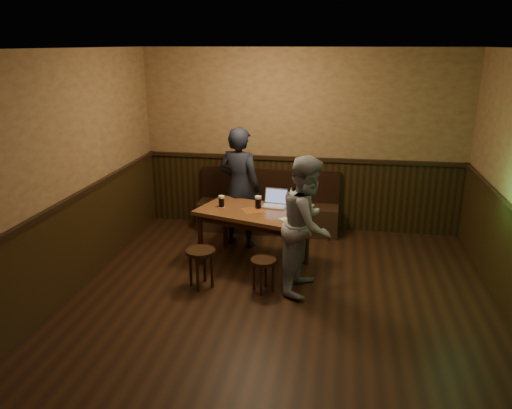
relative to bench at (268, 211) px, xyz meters
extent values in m
cube|color=black|center=(0.49, -2.75, -0.32)|extent=(5.00, 6.00, 0.02)
cube|color=beige|center=(0.49, -2.75, 2.50)|extent=(5.00, 6.00, 0.02)
cube|color=#977D4D|center=(0.49, 0.26, 1.09)|extent=(5.00, 0.02, 2.80)
cube|color=#977D4D|center=(0.49, -5.76, 1.09)|extent=(5.00, 0.02, 2.80)
cube|color=#977D4D|center=(-2.02, -2.75, 1.09)|extent=(0.02, 6.00, 2.80)
cube|color=black|center=(0.49, 0.23, 0.24)|extent=(4.98, 0.04, 1.10)
cube|color=black|center=(-1.99, -2.75, 0.24)|extent=(0.04, 5.98, 1.10)
cube|color=black|center=(0.49, 0.20, 0.82)|extent=(4.98, 0.06, 0.06)
cube|color=black|center=(-1.96, -2.75, 0.82)|extent=(0.06, 5.98, 0.06)
cube|color=black|center=(0.00, -0.04, -0.09)|extent=(2.20, 0.50, 0.45)
cube|color=black|center=(0.00, 0.16, 0.39)|extent=(2.20, 0.10, 0.50)
cube|color=#552718|center=(0.00, -1.32, 0.43)|extent=(1.60, 1.20, 0.05)
cube|color=black|center=(0.00, -1.32, 0.35)|extent=(1.45, 1.04, 0.08)
cube|color=maroon|center=(0.00, -1.32, 0.45)|extent=(0.36, 0.36, 0.00)
cylinder|color=black|center=(-0.70, -1.45, 0.04)|extent=(0.07, 0.07, 0.71)
cylinder|color=black|center=(-0.51, -0.83, 0.04)|extent=(0.07, 0.07, 0.71)
cylinder|color=black|center=(0.51, -1.82, 0.04)|extent=(0.07, 0.07, 0.71)
cylinder|color=black|center=(0.70, -1.20, 0.04)|extent=(0.07, 0.07, 0.71)
cylinder|color=black|center=(-0.51, -2.08, 0.15)|extent=(0.37, 0.37, 0.04)
cylinder|color=black|center=(-0.38, -2.08, -0.08)|extent=(0.04, 0.04, 0.46)
cylinder|color=black|center=(-0.51, -1.94, -0.08)|extent=(0.04, 0.04, 0.46)
cylinder|color=black|center=(-0.65, -2.07, -0.08)|extent=(0.04, 0.04, 0.46)
cylinder|color=black|center=(-0.52, -2.21, -0.08)|extent=(0.04, 0.04, 0.46)
cylinder|color=black|center=(0.25, -2.08, 0.09)|extent=(0.34, 0.34, 0.04)
cylinder|color=black|center=(0.37, -2.09, -0.11)|extent=(0.03, 0.03, 0.40)
cylinder|color=black|center=(0.26, -1.96, -0.11)|extent=(0.03, 0.03, 0.40)
cylinder|color=black|center=(0.14, -2.06, -0.11)|extent=(0.03, 0.03, 0.40)
cylinder|color=black|center=(0.24, -2.19, -0.11)|extent=(0.03, 0.03, 0.40)
cylinder|color=maroon|center=(-0.45, -1.26, 0.45)|extent=(0.10, 0.10, 0.00)
cylinder|color=silver|center=(-0.45, -1.26, 0.46)|extent=(0.09, 0.09, 0.00)
cylinder|color=black|center=(-0.45, -1.26, 0.52)|extent=(0.07, 0.07, 0.12)
cylinder|color=beige|center=(-0.45, -1.26, 0.60)|extent=(0.08, 0.08, 0.03)
cylinder|color=maroon|center=(0.05, -1.23, 0.45)|extent=(0.11, 0.11, 0.00)
cylinder|color=silver|center=(0.05, -1.23, 0.46)|extent=(0.09, 0.09, 0.00)
cylinder|color=black|center=(0.05, -1.23, 0.52)|extent=(0.08, 0.08, 0.13)
cylinder|color=beige|center=(0.05, -1.23, 0.61)|extent=(0.09, 0.09, 0.03)
cylinder|color=maroon|center=(0.49, -1.51, 0.45)|extent=(0.10, 0.10, 0.00)
cylinder|color=silver|center=(0.49, -1.51, 0.46)|extent=(0.08, 0.08, 0.00)
cylinder|color=black|center=(0.49, -1.51, 0.52)|extent=(0.07, 0.07, 0.12)
cylinder|color=beige|center=(0.49, -1.51, 0.59)|extent=(0.08, 0.08, 0.03)
cube|color=silver|center=(0.25, -1.13, 0.46)|extent=(0.35, 0.26, 0.02)
cube|color=#B2B2B7|center=(0.25, -1.13, 0.47)|extent=(0.31, 0.21, 0.00)
cube|color=silver|center=(0.26, -1.02, 0.57)|extent=(0.33, 0.11, 0.21)
cube|color=#5B70AA|center=(0.26, -1.03, 0.57)|extent=(0.29, 0.09, 0.18)
cube|color=silver|center=(0.49, -1.61, 0.45)|extent=(0.26, 0.26, 0.00)
imported|color=black|center=(-0.32, -0.68, 0.57)|extent=(0.73, 0.58, 1.76)
imported|color=gray|center=(0.75, -1.91, 0.51)|extent=(0.75, 0.89, 1.65)
camera|label=1|loc=(1.09, -7.41, 2.54)|focal=35.00mm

